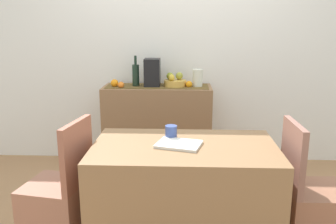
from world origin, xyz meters
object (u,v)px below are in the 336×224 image
coffee_cup (171,132)px  chair_near_window (59,208)px  dining_table (184,197)px  sideboard_console (158,127)px  coffee_maker (152,73)px  open_book (179,144)px  chair_by_corner (312,213)px  wine_bottle (136,75)px  ceramic_vase (198,78)px  fruit_bowl (175,83)px

coffee_cup → chair_near_window: chair_near_window is taller
dining_table → chair_near_window: chair_near_window is taller
sideboard_console → coffee_maker: bearing=180.0°
open_book → chair_by_corner: (0.91, 0.01, -0.48)m
wine_bottle → open_book: bearing=-72.2°
coffee_maker → chair_by_corner: 2.03m
coffee_maker → ceramic_vase: bearing=0.0°
fruit_bowl → open_book: bearing=-87.6°
chair_by_corner → wine_bottle: bearing=133.5°
coffee_maker → chair_near_window: bearing=-110.2°
wine_bottle → ceramic_vase: 0.64m
dining_table → coffee_cup: coffee_cup is taller
coffee_cup → chair_by_corner: (0.96, -0.14, -0.52)m
sideboard_console → coffee_cup: 1.37m
sideboard_console → wine_bottle: (-0.22, 0.00, 0.56)m
fruit_bowl → ceramic_vase: bearing=0.0°
dining_table → chair_by_corner: bearing=-0.0°
ceramic_vase → coffee_cup: bearing=-99.8°
coffee_maker → ceramic_vase: size_ratio=1.59×
ceramic_vase → dining_table: bearing=-95.2°
ceramic_vase → coffee_cup: ceramic_vase is taller
sideboard_console → wine_bottle: wine_bottle is taller
ceramic_vase → coffee_cup: size_ratio=1.95×
sideboard_console → open_book: size_ratio=4.01×
coffee_cup → wine_bottle: bearing=107.4°
ceramic_vase → chair_by_corner: ceramic_vase is taller
open_book → fruit_bowl: bearing=107.8°
chair_by_corner → sideboard_console: bearing=128.5°
ceramic_vase → dining_table: size_ratio=0.15×
sideboard_console → dining_table: size_ratio=0.93×
coffee_maker → chair_by_corner: bearing=-50.3°
wine_bottle → chair_near_window: bearing=-104.1°
open_book → coffee_cup: bearing=126.5°
sideboard_console → chair_by_corner: size_ratio=1.25×
sideboard_console → open_book: 1.51m
ceramic_vase → open_book: 1.48m
wine_bottle → coffee_maker: bearing=0.0°
coffee_maker → sideboard_console: bearing=0.0°
dining_table → chair_by_corner: size_ratio=1.35×
ceramic_vase → dining_table: ceramic_vase is taller
wine_bottle → open_book: 1.55m
fruit_bowl → coffee_cup: fruit_bowl is taller
fruit_bowl → coffee_maker: (-0.24, 0.00, 0.11)m
wine_bottle → open_book: wine_bottle is taller
coffee_cup → open_book: bearing=-68.9°
wine_bottle → coffee_maker: 0.17m
dining_table → chair_by_corner: 0.88m
chair_by_corner → coffee_maker: bearing=129.7°
sideboard_console → coffee_cup: sideboard_console is taller
coffee_cup → chair_by_corner: chair_by_corner is taller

